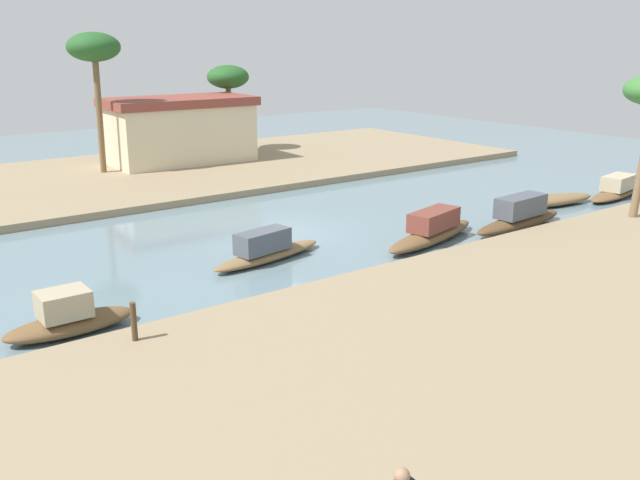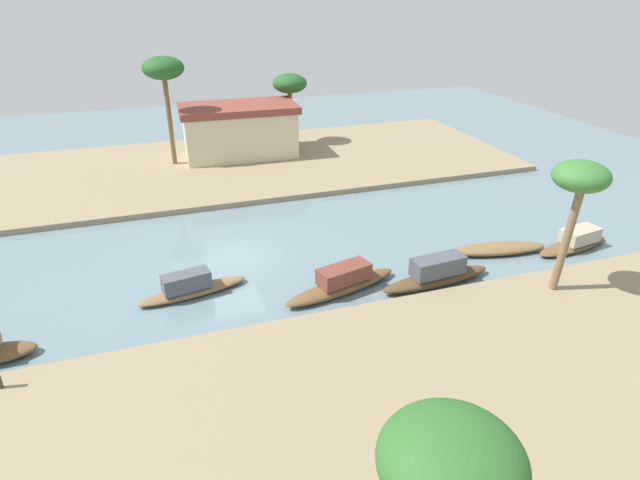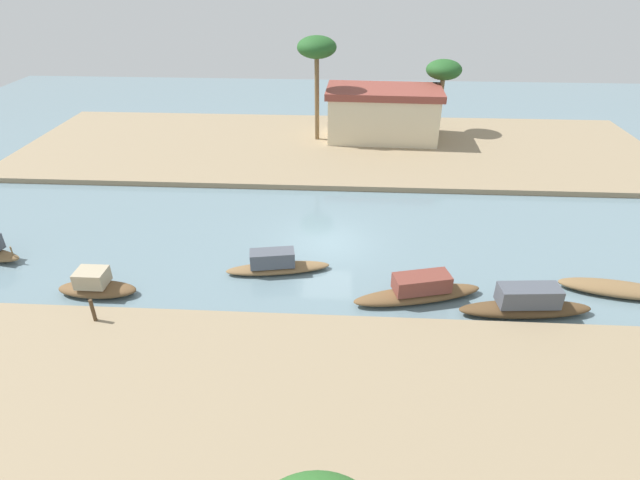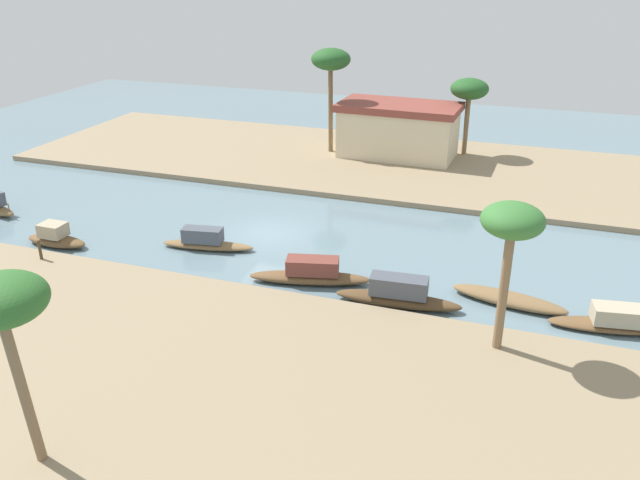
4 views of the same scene
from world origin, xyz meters
TOP-DOWN VIEW (x-y plane):
  - river_water at (0.00, 0.00)m, footprint 70.79×70.79m
  - riverbank_right at (0.00, 13.28)m, footprint 44.23×14.44m
  - sampan_midstream at (12.27, -3.53)m, footprint 4.88×1.95m
  - sampan_open_hull at (3.90, -4.44)m, footprint 5.49×2.36m
  - sampan_with_red_awning at (7.97, -5.16)m, footprint 5.29×1.44m
  - sampan_near_left_bank at (-2.19, -2.73)m, footprint 4.69×1.74m
  - sampan_with_tall_canopy at (16.15, -4.30)m, footprint 4.54×1.79m
  - palm_tree_left_near at (0.59, -17.59)m, footprint 2.26×2.26m
  - palm_tree_left_far at (12.12, -7.61)m, footprint 2.11×2.11m
  - palm_tree_right_tall at (7.64, 16.98)m, footprint 2.58×2.58m
  - palm_tree_right_short at (-1.45, 14.43)m, footprint 2.68×2.68m
  - riverside_building at (3.30, 14.97)m, footprint 8.29×4.63m

SIDE VIEW (x-z plane):
  - river_water at x=0.00m, z-range 0.00..0.00m
  - riverbank_right at x=0.00m, z-range 0.00..0.33m
  - sampan_midstream at x=12.27m, z-range 0.00..0.48m
  - sampan_with_tall_canopy at x=16.15m, z-range -0.12..0.90m
  - sampan_near_left_bank at x=-2.19m, z-range -0.14..0.94m
  - sampan_open_hull at x=3.90m, z-range -0.14..1.04m
  - sampan_with_red_awning at x=7.97m, z-range -0.15..1.16m
  - riverside_building at x=3.30m, z-range 0.35..4.01m
  - palm_tree_right_tall at x=7.64m, z-range 2.13..7.39m
  - palm_tree_left_far at x=12.12m, z-range 2.30..7.85m
  - palm_tree_left_near at x=0.59m, z-range 2.44..8.23m
  - palm_tree_right_short at x=-1.45m, z-range 2.99..10.15m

